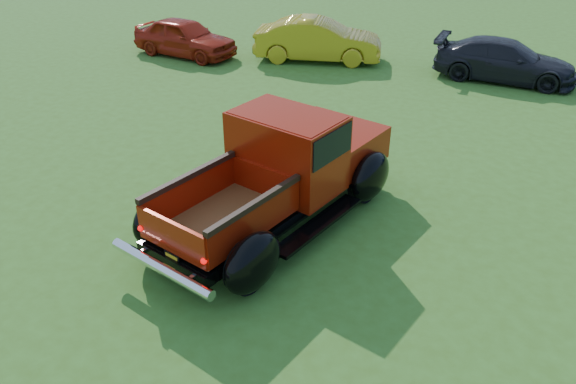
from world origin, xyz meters
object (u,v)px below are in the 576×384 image
object	(u,v)px
show_car_red	(185,37)
show_car_yellow	(318,40)
show_car_grey	(505,60)
pickup_truck	(287,168)

from	to	relation	value
show_car_red	show_car_yellow	size ratio (longest dim) A/B	0.89
show_car_grey	show_car_red	bearing A→B (deg)	100.50
pickup_truck	show_car_grey	distance (m)	9.79
show_car_red	show_car_yellow	xyz separation A→B (m)	(4.31, 1.00, 0.06)
show_car_yellow	show_car_grey	world-z (taller)	show_car_yellow
show_car_red	show_car_grey	distance (m)	10.08
show_car_red	show_car_yellow	distance (m)	4.42
show_car_red	show_car_grey	bearing A→B (deg)	-74.26
show_car_red	show_car_grey	size ratio (longest dim) A/B	0.89
pickup_truck	show_car_yellow	bearing A→B (deg)	121.68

